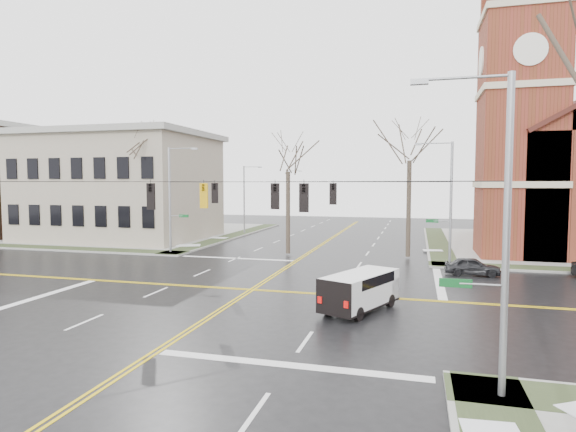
% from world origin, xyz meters
% --- Properties ---
extents(ground, '(120.00, 120.00, 0.00)m').
position_xyz_m(ground, '(0.00, 0.00, 0.00)').
color(ground, black).
rests_on(ground, ground).
extents(sidewalks, '(80.00, 80.00, 0.17)m').
position_xyz_m(sidewalks, '(0.00, 0.00, 0.08)').
color(sidewalks, gray).
rests_on(sidewalks, ground).
extents(road_markings, '(100.00, 100.00, 0.01)m').
position_xyz_m(road_markings, '(0.00, 0.00, 0.01)').
color(road_markings, gold).
rests_on(road_markings, ground).
extents(civic_building_a, '(18.00, 14.00, 11.00)m').
position_xyz_m(civic_building_a, '(-22.00, 20.00, 5.50)').
color(civic_building_a, tan).
rests_on(civic_building_a, ground).
extents(signal_pole_ne, '(2.75, 0.22, 9.00)m').
position_xyz_m(signal_pole_ne, '(11.32, 11.50, 4.95)').
color(signal_pole_ne, gray).
rests_on(signal_pole_ne, ground).
extents(signal_pole_nw, '(2.75, 0.22, 9.00)m').
position_xyz_m(signal_pole_nw, '(-11.32, 11.50, 4.95)').
color(signal_pole_nw, gray).
rests_on(signal_pole_nw, ground).
extents(signal_pole_se, '(2.75, 0.22, 9.00)m').
position_xyz_m(signal_pole_se, '(11.32, -11.50, 4.95)').
color(signal_pole_se, gray).
rests_on(signal_pole_se, ground).
extents(span_wires, '(23.02, 23.02, 0.03)m').
position_xyz_m(span_wires, '(0.00, 0.00, 6.20)').
color(span_wires, black).
rests_on(span_wires, ground).
extents(traffic_signals, '(8.21, 8.26, 1.30)m').
position_xyz_m(traffic_signals, '(-0.00, -0.67, 5.45)').
color(traffic_signals, black).
rests_on(traffic_signals, ground).
extents(streetlight_north_a, '(2.30, 0.20, 8.00)m').
position_xyz_m(streetlight_north_a, '(-10.65, 28.00, 4.47)').
color(streetlight_north_a, gray).
rests_on(streetlight_north_a, ground).
extents(streetlight_north_b, '(2.30, 0.20, 8.00)m').
position_xyz_m(streetlight_north_b, '(-10.65, 48.00, 4.47)').
color(streetlight_north_b, gray).
rests_on(streetlight_north_b, ground).
extents(cargo_van, '(3.59, 5.09, 1.82)m').
position_xyz_m(cargo_van, '(6.61, -2.74, 1.07)').
color(cargo_van, white).
rests_on(cargo_van, ground).
extents(parked_car_a, '(3.55, 1.43, 1.21)m').
position_xyz_m(parked_car_a, '(12.71, 7.86, 0.60)').
color(parked_car_a, black).
rests_on(parked_car_a, ground).
extents(tree_nw_far, '(4.00, 4.00, 12.40)m').
position_xyz_m(tree_nw_far, '(-15.34, 13.59, 8.97)').
color(tree_nw_far, '#372C23').
rests_on(tree_nw_far, ground).
extents(tree_nw_near, '(4.00, 4.00, 10.37)m').
position_xyz_m(tree_nw_near, '(-1.43, 13.32, 7.52)').
color(tree_nw_near, '#372C23').
rests_on(tree_nw_near, ground).
extents(tree_ne, '(4.00, 4.00, 11.66)m').
position_xyz_m(tree_ne, '(8.44, 14.12, 8.43)').
color(tree_ne, '#372C23').
rests_on(tree_ne, ground).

